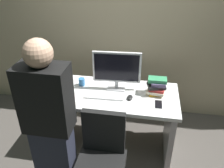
% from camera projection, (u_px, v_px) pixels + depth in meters
% --- Properties ---
extents(ground_plane, '(9.00, 9.00, 0.00)m').
position_uv_depth(ground_plane, '(113.00, 143.00, 3.03)').
color(ground_plane, '#4C4742').
extents(wall_back, '(6.40, 0.10, 3.00)m').
position_uv_depth(wall_back, '(124.00, 9.00, 3.04)').
color(wall_back, tan).
rests_on(wall_back, ground).
extents(desk, '(1.47, 0.71, 0.75)m').
position_uv_depth(desk, '(113.00, 110.00, 2.77)').
color(desk, white).
rests_on(desk, ground).
extents(office_chair, '(0.52, 0.52, 0.94)m').
position_uv_depth(office_chair, '(101.00, 165.00, 2.18)').
color(office_chair, black).
rests_on(office_chair, ground).
extents(person_at_desk, '(0.40, 0.24, 1.64)m').
position_uv_depth(person_at_desk, '(51.00, 128.00, 2.01)').
color(person_at_desk, '#262838').
rests_on(person_at_desk, ground).
extents(monitor, '(0.54, 0.15, 0.46)m').
position_uv_depth(monitor, '(117.00, 69.00, 2.62)').
color(monitor, silver).
rests_on(monitor, desk).
extents(keyboard, '(0.43, 0.14, 0.02)m').
position_uv_depth(keyboard, '(104.00, 96.00, 2.59)').
color(keyboard, white).
rests_on(keyboard, desk).
extents(mouse, '(0.06, 0.10, 0.03)m').
position_uv_depth(mouse, '(130.00, 97.00, 2.55)').
color(mouse, black).
rests_on(mouse, desk).
extents(cup_near_keyboard, '(0.07, 0.07, 0.10)m').
position_uv_depth(cup_near_keyboard, '(69.00, 94.00, 2.55)').
color(cup_near_keyboard, '#D84C3F').
rests_on(cup_near_keyboard, desk).
extents(cup_by_monitor, '(0.07, 0.07, 0.09)m').
position_uv_depth(cup_by_monitor, '(82.00, 82.00, 2.80)').
color(cup_by_monitor, '#3372B2').
rests_on(cup_by_monitor, desk).
extents(book_stack, '(0.22, 0.20, 0.19)m').
position_uv_depth(book_stack, '(157.00, 86.00, 2.60)').
color(book_stack, gold).
rests_on(book_stack, desk).
extents(cell_phone, '(0.07, 0.15, 0.01)m').
position_uv_depth(cell_phone, '(159.00, 104.00, 2.46)').
color(cell_phone, black).
rests_on(cell_phone, desk).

